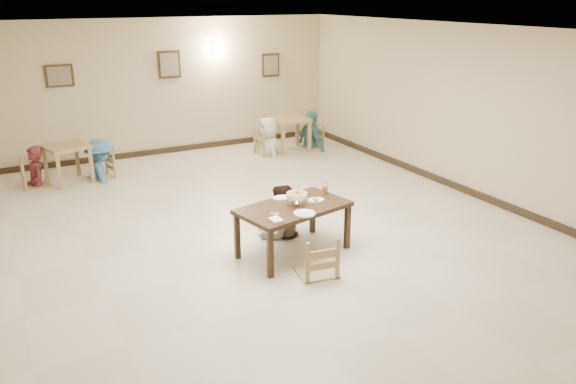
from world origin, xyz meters
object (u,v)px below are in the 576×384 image
main_table (293,211)px  bg_chair_rr (311,127)px  bg_table_left (67,152)px  bg_diner_d (312,111)px  bg_diner_a (32,146)px  drink_glass (325,189)px  bg_diner_b (98,140)px  curry_warmer (297,195)px  chair_near (317,236)px  bg_chair_ll (34,160)px  bg_table_right (290,124)px  bg_chair_lr (100,156)px  bg_chair_rl (268,130)px  chair_far (276,205)px  bg_diner_c (268,117)px  main_diner (280,186)px

main_table → bg_chair_rr: bg_chair_rr is taller
bg_table_left → bg_diner_d: size_ratio=0.53×
bg_diner_a → bg_diner_d: bearing=83.2°
drink_glass → bg_diner_b: 5.17m
main_table → bg_diner_a: bg_diner_a is taller
curry_warmer → bg_diner_b: bearing=110.3°
chair_near → bg_chair_ll: chair_near is taller
bg_table_right → bg_chair_ll: 5.51m
chair_near → drink_glass: 1.15m
bg_chair_rr → bg_chair_lr: bearing=-91.9°
main_table → bg_chair_rl: bg_chair_rl is taller
bg_chair_lr → bg_diner_a: bearing=-107.2°
bg_table_left → bg_diner_d: 5.50m
bg_table_right → bg_chair_rl: 0.59m
bg_chair_lr → bg_diner_b: (0.00, 0.00, 0.33)m
chair_far → bg_diner_a: (-3.03, 4.13, 0.33)m
chair_near → bg_chair_lr: bearing=-63.4°
bg_diner_b → drink_glass: bearing=-160.4°
bg_chair_rr → bg_diner_d: size_ratio=0.56×
bg_table_left → bg_diner_c: bearing=0.8°
bg_chair_lr → bg_diner_b: size_ratio=0.58×
bg_table_right → chair_near: bearing=-115.1°
chair_far → bg_table_right: 4.84m
bg_table_left → curry_warmer: bearing=-63.8°
drink_glass → bg_table_right: 5.07m
bg_diner_c → bg_table_left: bearing=-86.4°
bg_diner_a → bg_chair_rr: bearing=83.2°
bg_chair_rl → bg_diner_c: bg_diner_c is taller
main_table → chair_far: 0.76m
bg_chair_ll → bg_diner_a: 0.27m
bg_chair_ll → bg_chair_rr: bearing=-91.5°
curry_warmer → bg_diner_c: size_ratio=0.19×
drink_glass → bg_chair_lr: bg_chair_lr is taller
bg_chair_lr → bg_diner_c: size_ratio=0.54×
bg_table_right → bg_chair_rr: size_ratio=0.85×
bg_chair_rl → bg_chair_rr: bearing=-92.1°
bg_table_right → bg_chair_rl: size_ratio=0.76×
main_table → bg_diner_a: bearing=109.0°
bg_table_right → bg_chair_rl: (-0.58, -0.01, -0.09)m
chair_far → curry_warmer: curry_warmer is taller
main_table → chair_far: chair_far is taller
main_diner → bg_table_right: main_diner is taller
bg_chair_rl → bg_diner_d: bearing=-92.1°
bg_chair_lr → bg_chair_rr: size_ratio=0.94×
drink_glass → bg_table_right: bearing=67.4°
main_diner → main_table: bearing=68.4°
chair_near → bg_chair_lr: size_ratio=1.15×
bg_table_left → bg_diner_c: 4.34m
bg_table_right → bg_chair_lr: bg_chair_lr is taller
main_diner → bg_diner_c: bearing=-123.7°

